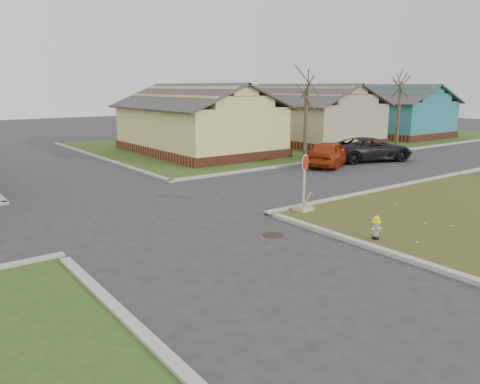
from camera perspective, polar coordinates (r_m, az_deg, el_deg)
ground at (r=13.54m, az=-4.50°, el=-6.45°), size 120.00×120.00×0.00m
verge_far_right at (r=40.99m, az=8.23°, el=6.41°), size 37.00×19.00×0.05m
curbs at (r=17.80m, az=-13.13°, el=-2.05°), size 80.00×40.00×0.12m
manhole at (r=14.40m, az=4.03°, el=-5.23°), size 0.64×0.64×0.01m
side_house_yellow at (r=32.17m, az=-5.22°, el=8.66°), size 7.60×11.60×4.70m
side_house_tan at (r=38.34m, az=7.78°, el=9.24°), size 7.60×11.60×4.70m
side_house_teal at (r=45.89m, az=16.87°, el=9.38°), size 7.60×11.60×4.70m
tree_mid_right at (r=29.67m, az=7.98°, el=8.18°), size 0.22×0.22×4.20m
tree_far_right at (r=37.51m, az=18.76°, el=8.99°), size 0.22×0.22×4.76m
fire_hydrant at (r=14.31m, az=16.26°, el=-4.02°), size 0.27×0.27×0.71m
stop_sign at (r=17.01m, az=7.77°, el=-0.79°), size 0.59×0.57×2.07m
red_sedan at (r=27.22m, az=10.89°, el=4.66°), size 4.59×3.35×1.45m
dark_pickup at (r=29.74m, az=15.62°, el=5.06°), size 5.64×3.92×1.43m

